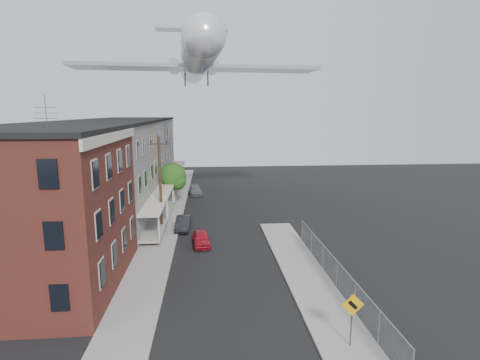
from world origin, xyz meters
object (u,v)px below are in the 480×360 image
object	(u,v)px
car_near	(201,238)
car_mid	(183,223)
car_far	(195,190)
airplane	(196,60)
warning_sign	(352,312)
street_tree	(174,177)
utility_pole	(160,183)

from	to	relation	value
car_near	car_mid	bearing A→B (deg)	106.69
car_far	airplane	xyz separation A→B (m)	(0.60, -4.28, 16.69)
car_far	airplane	distance (m)	17.24
warning_sign	street_tree	size ratio (longest dim) A/B	0.54
car_far	airplane	world-z (taller)	airplane
car_near	street_tree	bearing A→B (deg)	98.67
car_mid	street_tree	bearing A→B (deg)	100.92
warning_sign	car_mid	distance (m)	21.41
warning_sign	car_near	xyz separation A→B (m)	(-7.40, 14.79, -1.29)
car_near	car_far	size ratio (longest dim) A/B	0.87
utility_pole	airplane	world-z (taller)	airplane
street_tree	car_near	world-z (taller)	street_tree
warning_sign	airplane	bearing A→B (deg)	104.57
utility_pole	airplane	bearing A→B (deg)	74.15
airplane	utility_pole	bearing A→B (deg)	-105.85
warning_sign	car_near	distance (m)	16.59
utility_pole	car_mid	world-z (taller)	utility_pole
warning_sign	car_mid	xyz separation A→B (m)	(-9.20, 19.29, -1.25)
street_tree	car_far	world-z (taller)	street_tree
warning_sign	street_tree	bearing A→B (deg)	110.58
utility_pole	car_far	bearing A→B (deg)	80.40
car_mid	car_far	world-z (taller)	car_mid
utility_pole	car_mid	bearing A→B (deg)	7.56
street_tree	utility_pole	bearing A→B (deg)	-91.89
airplane	car_near	bearing A→B (deg)	-88.06
street_tree	airplane	bearing A→B (deg)	28.27
car_near	car_mid	distance (m)	4.85
car_near	warning_sign	bearing A→B (deg)	-68.53
car_far	airplane	bearing A→B (deg)	-88.86
car_far	street_tree	bearing A→B (deg)	-118.56
utility_pole	car_near	distance (m)	7.00
utility_pole	street_tree	distance (m)	10.00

